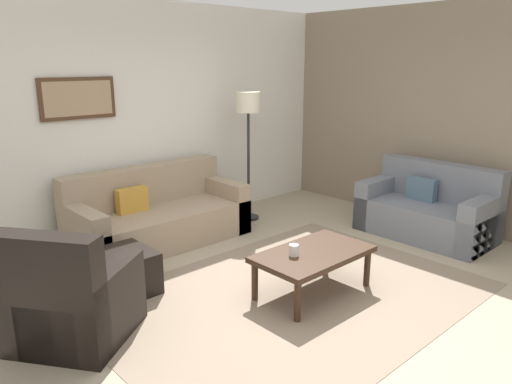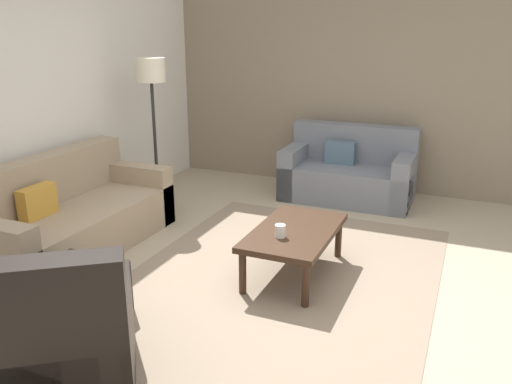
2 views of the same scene
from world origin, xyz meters
TOP-DOWN VIEW (x-y plane):
  - ground_plane at (0.00, 0.00)m, footprint 8.00×8.00m
  - rear_partition at (0.00, 2.60)m, footprint 6.00×0.12m
  - stone_feature_panel at (3.00, 0.00)m, footprint 0.12×5.20m
  - area_rug at (0.00, 0.00)m, footprint 3.45×2.49m
  - couch_main at (-0.14, 2.10)m, footprint 2.06×0.91m
  - couch_loveseat at (2.47, -0.01)m, footprint 0.85×1.54m
  - armchair_leather at (-1.77, 0.64)m, footprint 1.12×1.12m
  - ottoman at (-1.10, 1.12)m, footprint 0.56×0.56m
  - coffee_table at (0.20, -0.07)m, footprint 1.10×0.64m
  - cup at (-0.00, -0.02)m, footprint 0.09×0.09m
  - lamp_standing at (1.25, 1.98)m, footprint 0.32×0.32m
  - framed_artwork at (-0.77, 2.51)m, footprint 0.84×0.04m

SIDE VIEW (x-z plane):
  - ground_plane at x=0.00m, z-range 0.00..0.00m
  - area_rug at x=0.00m, z-range 0.00..0.01m
  - ottoman at x=-1.10m, z-range 0.00..0.40m
  - couch_main at x=-0.14m, z-range -0.14..0.74m
  - couch_loveseat at x=2.47m, z-range -0.14..0.74m
  - armchair_leather at x=-1.77m, z-range -0.17..0.78m
  - coffee_table at x=0.20m, z-range 0.15..0.56m
  - cup at x=0.00m, z-range 0.41..0.51m
  - rear_partition at x=0.00m, z-range 0.00..2.80m
  - stone_feature_panel at x=3.00m, z-range 0.00..2.80m
  - lamp_standing at x=1.25m, z-range 0.55..2.26m
  - framed_artwork at x=-0.77m, z-range 1.47..1.92m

